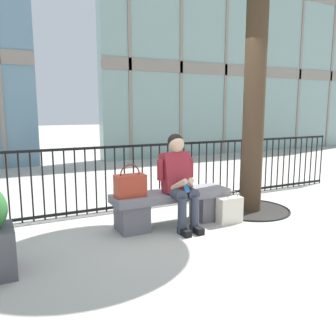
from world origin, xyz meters
The scene contains 7 objects.
ground_plane centered at (0.00, 0.00, 0.00)m, with size 60.00×60.00×0.00m, color #B2ADA3.
stone_bench centered at (0.00, 0.00, 0.27)m, with size 1.60×0.44×0.45m.
seated_person_with_phone centered at (0.04, -0.13, 0.65)m, with size 0.52×0.66×1.21m.
handbag_on_bench centered at (-0.58, -0.01, 0.59)m, with size 0.37×0.20×0.41m.
shopping_bag centered at (0.73, -0.30, 0.18)m, with size 0.34×0.16×0.46m.
plaza_railing centered at (0.00, 0.98, 0.50)m, with size 8.00×0.04×0.99m.
building_facade_right centered at (6.81, 6.12, 4.51)m, with size 11.86×0.43×9.00m.
Camera 1 is at (-2.11, -4.05, 1.53)m, focal length 38.07 mm.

